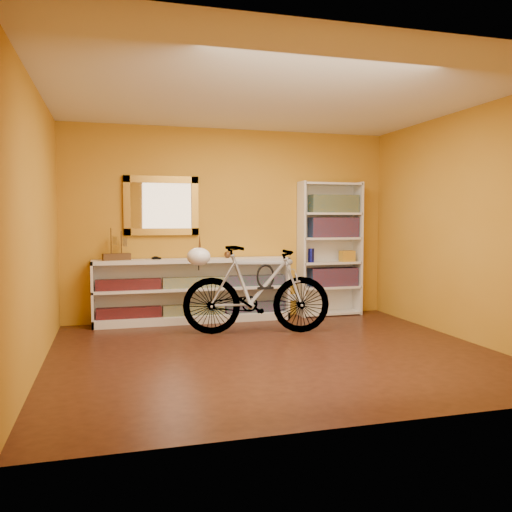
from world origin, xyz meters
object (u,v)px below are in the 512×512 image
object	(u,v)px
bookcase	(330,249)
helmet	(199,257)
bicycle	(257,290)
console_unit	(194,290)

from	to	relation	value
bookcase	helmet	bearing A→B (deg)	-158.42
bicycle	console_unit	bearing A→B (deg)	45.21
bookcase	helmet	size ratio (longest dim) A/B	6.75
bookcase	helmet	distance (m)	2.17
console_unit	helmet	xyz separation A→B (m)	(-0.05, -0.77, 0.51)
bookcase	bicycle	distance (m)	1.68
bookcase	console_unit	bearing A→B (deg)	-179.27
console_unit	bicycle	distance (m)	1.10
bicycle	bookcase	bearing A→B (deg)	-45.06
bicycle	helmet	xyz separation A→B (m)	(-0.68, 0.12, 0.40)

